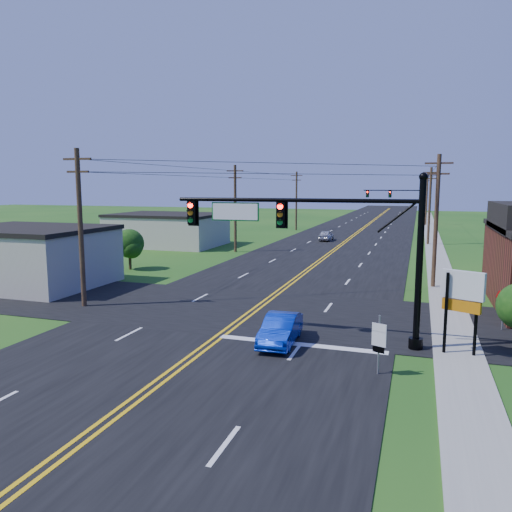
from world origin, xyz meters
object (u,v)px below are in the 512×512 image
(blue_car, at_px, (281,330))
(route_sign, at_px, (379,340))
(signal_mast_main, at_px, (314,236))
(signal_mast_far, at_px, (395,198))
(stop_sign, at_px, (504,301))

(blue_car, relative_size, route_sign, 1.70)
(signal_mast_main, bearing_deg, signal_mast_far, 89.92)
(signal_mast_main, relative_size, signal_mast_far, 1.03)
(signal_mast_far, relative_size, route_sign, 4.84)
(signal_mast_far, distance_m, route_sign, 75.61)
(signal_mast_far, bearing_deg, route_sign, -87.68)
(signal_mast_far, bearing_deg, stop_sign, -83.02)
(blue_car, xyz_separation_m, route_sign, (4.39, -2.38, 0.69))
(blue_car, bearing_deg, signal_mast_far, 86.13)
(route_sign, bearing_deg, blue_car, 173.88)
(signal_mast_far, distance_m, stop_sign, 68.36)
(blue_car, bearing_deg, signal_mast_main, 38.94)
(signal_mast_far, relative_size, stop_sign, 5.44)
(signal_mast_main, xyz_separation_m, route_sign, (3.16, -3.48, -3.43))
(route_sign, bearing_deg, signal_mast_far, 114.73)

